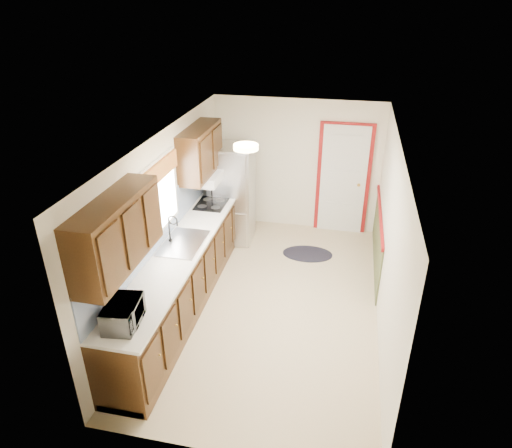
% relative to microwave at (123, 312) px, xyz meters
% --- Properties ---
extents(room_shell, '(3.20, 5.20, 2.52)m').
position_rel_microwave_xyz_m(room_shell, '(1.20, 1.94, 0.10)').
color(room_shell, beige).
rests_on(room_shell, ground).
extents(kitchen_run, '(0.63, 4.00, 2.20)m').
position_rel_microwave_xyz_m(kitchen_run, '(-0.04, 1.65, -0.29)').
color(kitchen_run, '#331C0B').
rests_on(kitchen_run, ground).
extents(back_wall_trim, '(1.12, 2.30, 2.08)m').
position_rel_microwave_xyz_m(back_wall_trim, '(2.19, 4.15, -0.21)').
color(back_wall_trim, maroon).
rests_on(back_wall_trim, ground).
extents(ceiling_fixture, '(0.30, 0.30, 0.06)m').
position_rel_microwave_xyz_m(ceiling_fixture, '(0.90, 1.74, 1.26)').
color(ceiling_fixture, '#FFD88C').
rests_on(ceiling_fixture, room_shell).
extents(microwave, '(0.33, 0.51, 0.32)m').
position_rel_microwave_xyz_m(microwave, '(0.00, 0.00, 0.00)').
color(microwave, white).
rests_on(microwave, kitchen_run).
extents(refrigerator, '(0.75, 0.74, 1.74)m').
position_rel_microwave_xyz_m(refrigerator, '(0.18, 3.69, -0.23)').
color(refrigerator, '#B7B7BC').
rests_on(refrigerator, ground).
extents(rug, '(0.88, 0.60, 0.01)m').
position_rel_microwave_xyz_m(rug, '(1.58, 3.38, -1.10)').
color(rug, black).
rests_on(rug, ground).
extents(cooktop, '(0.46, 0.55, 0.02)m').
position_rel_microwave_xyz_m(cooktop, '(0.01, 3.04, -0.15)').
color(cooktop, black).
rests_on(cooktop, kitchen_run).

